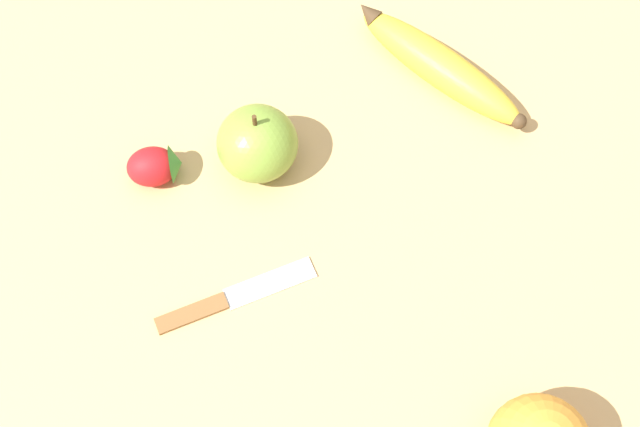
% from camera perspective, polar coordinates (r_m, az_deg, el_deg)
% --- Properties ---
extents(ground_plane, '(3.00, 3.00, 0.00)m').
position_cam_1_polar(ground_plane, '(0.85, -0.12, -2.07)').
color(ground_plane, tan).
extents(banana, '(0.15, 0.20, 0.04)m').
position_cam_1_polar(banana, '(0.94, 7.61, 9.38)').
color(banana, gold).
rests_on(banana, ground_plane).
extents(strawberry, '(0.06, 0.04, 0.04)m').
position_cam_1_polar(strawberry, '(0.88, -10.45, 3.00)').
color(strawberry, red).
rests_on(strawberry, ground_plane).
extents(apple, '(0.08, 0.08, 0.08)m').
position_cam_1_polar(apple, '(0.86, -4.03, 4.49)').
color(apple, olive).
rests_on(apple, ground_plane).
extents(paring_knife, '(0.16, 0.04, 0.01)m').
position_cam_1_polar(paring_knife, '(0.83, -5.78, -5.41)').
color(paring_knife, silver).
rests_on(paring_knife, ground_plane).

